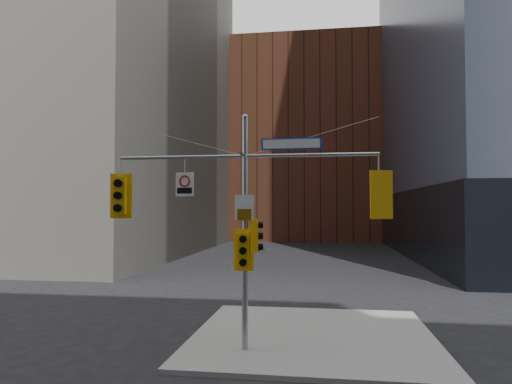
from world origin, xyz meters
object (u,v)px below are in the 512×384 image
(traffic_light_west_arm, at_px, (120,196))
(traffic_light_pole_side, at_px, (255,236))
(traffic_light_pole_front, at_px, (243,250))
(regulatory_sign_arm, at_px, (185,184))
(signal_assembly, at_px, (245,208))
(street_sign_blade, at_px, (291,144))
(traffic_light_east_arm, at_px, (379,195))

(traffic_light_west_arm, bearing_deg, traffic_light_pole_side, -11.37)
(traffic_light_pole_front, relative_size, regulatory_sign_arm, 1.71)
(signal_assembly, xyz_separation_m, street_sign_blade, (1.41, 0.00, 1.93))
(traffic_light_pole_side, bearing_deg, traffic_light_east_arm, -101.65)
(regulatory_sign_arm, bearing_deg, traffic_light_pole_front, -0.82)
(traffic_light_east_arm, xyz_separation_m, traffic_light_pole_front, (-3.98, -0.27, -1.65))
(traffic_light_pole_side, xyz_separation_m, traffic_light_pole_front, (-0.32, -0.28, -0.41))
(traffic_light_east_arm, bearing_deg, street_sign_blade, -13.74)
(traffic_light_east_arm, bearing_deg, traffic_light_west_arm, -13.78)
(traffic_light_west_arm, distance_m, traffic_light_east_arm, 8.02)
(traffic_light_east_arm, height_order, traffic_light_pole_side, traffic_light_east_arm)
(traffic_light_east_arm, bearing_deg, traffic_light_pole_side, -13.91)
(traffic_light_west_arm, xyz_separation_m, street_sign_blade, (5.46, -0.01, 1.55))
(traffic_light_pole_side, relative_size, traffic_light_pole_front, 0.79)
(traffic_light_west_arm, xyz_separation_m, traffic_light_east_arm, (8.02, -0.01, 0.00))
(traffic_light_pole_front, height_order, street_sign_blade, street_sign_blade)
(traffic_light_east_arm, height_order, regulatory_sign_arm, regulatory_sign_arm)
(traffic_light_west_arm, distance_m, traffic_light_pole_front, 4.38)
(street_sign_blade, bearing_deg, traffic_light_west_arm, -178.87)
(traffic_light_pole_side, relative_size, street_sign_blade, 0.55)
(traffic_light_pole_side, height_order, regulatory_sign_arm, regulatory_sign_arm)
(traffic_light_east_arm, distance_m, traffic_light_pole_side, 3.86)
(signal_assembly, bearing_deg, street_sign_blade, 0.13)
(traffic_light_west_arm, xyz_separation_m, traffic_light_pole_front, (4.05, -0.28, -1.65))
(regulatory_sign_arm, bearing_deg, street_sign_blade, 6.98)
(traffic_light_pole_front, bearing_deg, regulatory_sign_arm, 166.76)
(traffic_light_pole_side, xyz_separation_m, regulatory_sign_arm, (-2.22, -0.04, 1.61))
(signal_assembly, distance_m, traffic_light_pole_front, 1.29)
(traffic_light_west_arm, bearing_deg, traffic_light_pole_front, -15.36)
(traffic_light_east_arm, xyz_separation_m, regulatory_sign_arm, (-5.88, -0.02, 0.37))
(traffic_light_west_arm, relative_size, street_sign_blade, 0.79)
(signal_assembly, relative_size, traffic_light_pole_front, 6.33)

